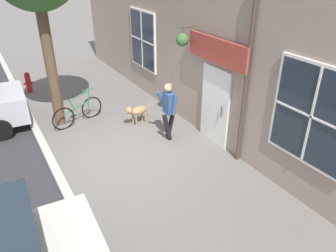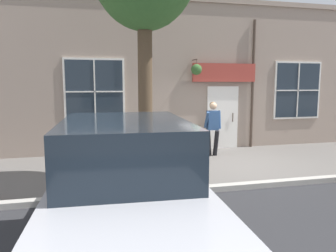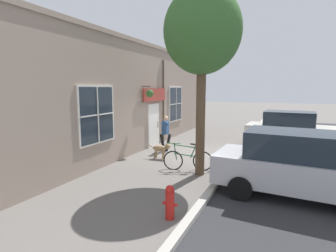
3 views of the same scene
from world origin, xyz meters
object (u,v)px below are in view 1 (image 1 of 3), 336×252
Objects in this scene: pedestrian_walking at (169,106)px; leaning_bicycle at (78,111)px; dog_on_leash at (137,111)px; fire_hydrant at (28,82)px.

leaning_bicycle is at bearing -49.64° from pedestrian_walking.
pedestrian_walking reaches higher than leaning_bicycle.
dog_on_leash is 0.58× the size of leaning_bicycle.
leaning_bicycle is (1.89, -2.23, -0.61)m from pedestrian_walking.
leaning_bicycle is 3.54m from fire_hydrant.
leaning_bicycle is 2.18× the size of fire_hydrant.
leaning_bicycle is at bearing 103.58° from fire_hydrant.
dog_on_leash is 5.02m from fire_hydrant.
dog_on_leash is at bearing 117.90° from fire_hydrant.
leaning_bicycle is (1.52, -0.99, -0.05)m from dog_on_leash.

